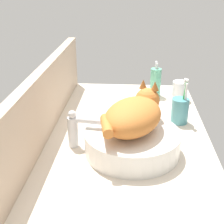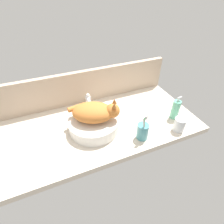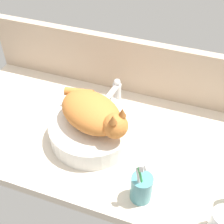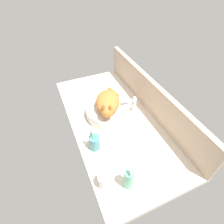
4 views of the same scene
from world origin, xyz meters
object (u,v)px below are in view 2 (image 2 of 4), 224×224
at_px(faucet, 89,102).
at_px(toothbrush_cup, 143,131).
at_px(cat, 95,112).
at_px(sink_basin, 94,124).
at_px(soap_dispenser, 175,109).
at_px(water_glass, 179,125).

relative_size(faucet, toothbrush_cup, 0.73).
relative_size(cat, faucet, 2.21).
bearing_deg(toothbrush_cup, faucet, 119.59).
bearing_deg(sink_basin, soap_dispenser, -11.17).
bearing_deg(sink_basin, toothbrush_cup, -37.85).
xyz_separation_m(sink_basin, cat, (0.01, -0.00, 0.10)).
xyz_separation_m(cat, water_glass, (0.48, -0.21, -0.10)).
distance_m(sink_basin, soap_dispenser, 0.55).
bearing_deg(toothbrush_cup, water_glass, -7.02).
distance_m(faucet, soap_dispenser, 0.60).
height_order(soap_dispenser, water_glass, soap_dispenser).
bearing_deg(faucet, cat, -93.80).
bearing_deg(toothbrush_cup, sink_basin, 142.15).
bearing_deg(sink_basin, faucet, 82.37).
relative_size(cat, water_glass, 3.30).
bearing_deg(cat, toothbrush_cup, -38.61).
xyz_separation_m(sink_basin, toothbrush_cup, (0.24, -0.19, 0.02)).
height_order(sink_basin, toothbrush_cup, toothbrush_cup).
height_order(cat, water_glass, cat).
distance_m(soap_dispenser, water_glass, 0.13).
xyz_separation_m(sink_basin, water_glass, (0.49, -0.22, 0.00)).
bearing_deg(cat, soap_dispenser, -10.92).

